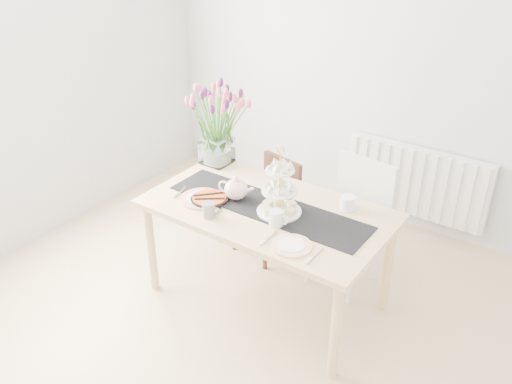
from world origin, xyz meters
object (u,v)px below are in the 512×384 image
Objects in this scene: tulip_vase at (215,112)px; chair_white at (354,213)px; teapot at (236,189)px; dining_table at (267,217)px; tart_tin at (209,199)px; cake_stand at (279,197)px; mug_white at (276,218)px; cream_jug at (348,203)px; plate_right at (292,246)px; radiator at (416,181)px; plate_left at (201,199)px; mug_grey at (209,210)px; chair_brown at (273,199)px.

chair_white is at bearing 12.63° from tulip_vase.
dining_table is at bearing -2.40° from teapot.
tulip_vase is 0.71m from tart_tin.
teapot is (-0.59, -0.61, 0.28)m from chair_white.
cake_stand reaches higher than teapot.
chair_white is at bearing 70.37° from mug_white.
cream_jug is 0.91m from tart_tin.
plate_right is (0.20, -0.14, -0.05)m from mug_white.
radiator is 1.58m from dining_table.
tart_tin is (-0.81, -0.43, -0.03)m from cream_jug.
tulip_vase is 0.92m from cake_stand.
cream_jug reaches higher than tart_tin.
tart_tin reaches higher than plate_left.
plate_left is (-0.18, 0.14, -0.04)m from mug_grey.
chair_white reaches higher than mug_grey.
cream_jug is at bearing 13.57° from teapot.
mug_grey is (-0.01, -0.28, -0.03)m from teapot.
dining_table is at bearing 22.78° from tart_tin.
chair_brown is at bearing -131.39° from radiator.
dining_table is at bearing 141.29° from plate_right.
chair_brown is 7.84× the size of mug_grey.
teapot is 2.37× the size of mug_white.
teapot reaches higher than mug_grey.
teapot is 2.55× the size of mug_grey.
cake_stand is at bearing -24.30° from tulip_vase.
mug_grey is 0.23m from plate_left.
radiator is 1.81m from plate_right.
teapot is (0.46, -0.37, -0.33)m from tulip_vase.
mug_white is 0.44× the size of plate_right.
mug_grey is at bearing -127.37° from dining_table.
cream_jug reaches higher than chair_brown.
chair_white reaches higher than plate_right.
mug_grey is at bearing -112.14° from radiator.
teapot is (-0.23, -0.03, 0.15)m from dining_table.
chair_white is at bearing 118.66° from cream_jug.
dining_table is 16.27× the size of mug_grey.
cake_stand is 0.55m from plate_left.
radiator is 1.23m from chair_brown.
chair_brown is at bearing 126.25° from cake_stand.
radiator is 1.64× the size of tulip_vase.
plate_left is 0.80m from plate_right.
radiator is 2.84× the size of cake_stand.
teapot is (0.09, -0.60, 0.39)m from chair_brown.
tulip_vase is at bearing 118.07° from plate_left.
cream_jug is (0.08, -0.30, 0.25)m from chair_white.
chair_brown is 0.94m from mug_white.
dining_table is at bearing 132.46° from mug_white.
tulip_vase is 0.87m from mug_grey.
mug_grey is (-0.24, -0.31, 0.13)m from dining_table.
mug_grey is at bearing -51.13° from tart_tin.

